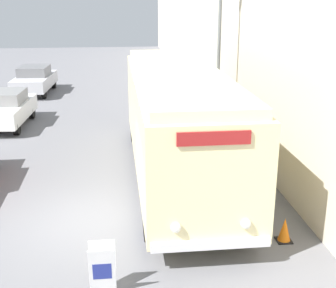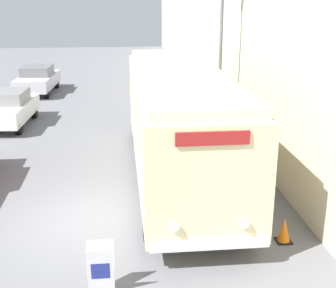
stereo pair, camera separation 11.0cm
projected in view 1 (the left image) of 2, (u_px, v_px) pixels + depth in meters
The scene contains 8 objects.
ground_plane at pixel (83, 221), 12.12m from camera, with size 80.00×80.00×0.00m, color slate.
building_wall_right at pixel (224, 27), 20.90m from camera, with size 0.30×60.00×8.28m.
vintage_bus at pixel (178, 118), 14.45m from camera, with size 2.69×10.74×3.44m.
sign_board at pixel (102, 270), 9.08m from camera, with size 0.52×0.40×1.07m.
streetlamp at pixel (219, 34), 17.32m from camera, with size 0.36×0.36×6.43m.
parked_car_mid at pixel (5, 108), 20.44m from camera, with size 2.13×4.19×1.55m.
parked_car_far at pixel (35, 80), 27.11m from camera, with size 2.17×4.41×1.56m.
traffic_cone at pixel (285, 230), 11.09m from camera, with size 0.36×0.36×0.59m.
Camera 1 is at (0.97, -11.07, 5.68)m, focal length 50.00 mm.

